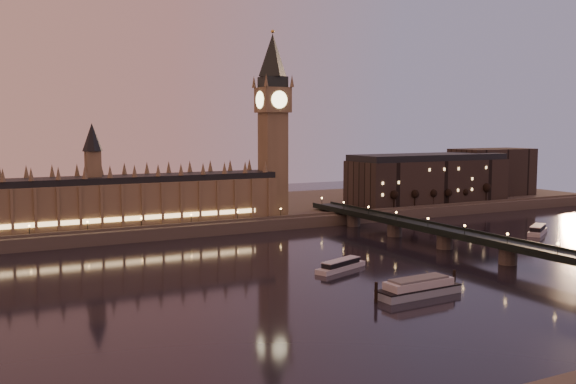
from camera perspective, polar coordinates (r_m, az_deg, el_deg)
name	(u,v)px	position (r m, az deg, el deg)	size (l,w,h in m)	color
ground	(288,279)	(239.34, -0.01, -7.76)	(700.00, 700.00, 0.00)	black
far_embankment	(207,213)	(399.39, -7.24, -1.85)	(560.00, 130.00, 6.00)	#423D35
palace_of_westminster	(106,195)	(335.69, -15.88, -0.28)	(180.00, 26.62, 52.00)	brown
big_ben	(273,113)	(364.97, -1.35, 7.06)	(17.68, 17.68, 104.00)	brown
westminster_bridge	(474,243)	(291.39, 16.20, -4.42)	(13.20, 260.00, 15.30)	black
city_block	(450,176)	(454.43, 14.22, 1.39)	(155.00, 45.00, 34.00)	black
bare_tree_0	(392,196)	(396.77, 9.25, -0.35)	(5.20, 5.20, 10.56)	black
bare_tree_1	(412,195)	(406.12, 10.98, -0.24)	(5.20, 5.20, 10.56)	black
bare_tree_2	(431,194)	(415.82, 12.62, -0.14)	(5.20, 5.20, 10.56)	black
bare_tree_3	(450,192)	(425.85, 14.19, -0.03)	(5.20, 5.20, 10.56)	black
bare_tree_4	(468,191)	(436.18, 15.69, 0.06)	(5.20, 5.20, 10.56)	black
bare_tree_5	(485,190)	(446.80, 17.11, 0.16)	(5.20, 5.20, 10.56)	black
cruise_boat_a	(341,265)	(254.96, 4.72, -6.51)	(26.27, 14.71, 4.16)	silver
cruise_boat_c	(538,230)	(361.64, 21.31, -3.17)	(23.12, 17.65, 4.66)	silver
moored_barge	(419,288)	(220.62, 11.53, -8.32)	(35.62, 10.33, 6.54)	#8598A9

